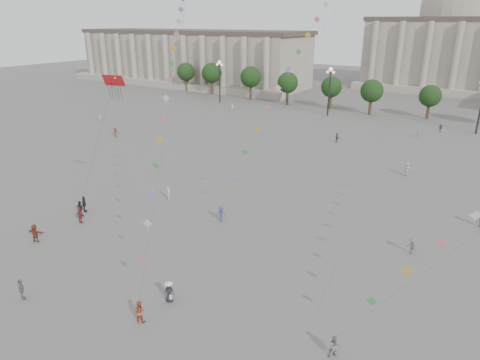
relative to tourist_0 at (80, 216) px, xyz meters
The scene contains 26 objects.
ground 16.45m from the tourist_0, 14.78° to the right, with size 360.00×360.00×0.00m, color #54514F.
hall_west 107.70m from the tourist_0, 123.39° to the left, with size 84.00×26.22×17.20m.
hall_central 126.74m from the tourist_0, 82.76° to the left, with size 48.30×34.30×35.50m.
tree_row 75.64m from the tourist_0, 77.86° to the left, with size 137.12×5.12×8.00m.
lamp_post_far_west 72.26m from the tourist_0, 113.87° to the left, with size 2.00×0.90×10.65m.
lamp_post_mid_west 66.14m from the tourist_0, 89.23° to the left, with size 2.00×0.90×10.65m.
person_crowd_0 68.49m from the tourist_0, 68.70° to the left, with size 0.94×0.39×1.61m, color #324B71.
person_crowd_1 50.49m from the tourist_0, 137.99° to the left, with size 0.80×0.63×1.66m, color silver.
person_crowd_2 35.95m from the tourist_0, 132.77° to the left, with size 1.18×0.68×1.83m, color maroon.
person_crowd_4 61.02m from the tourist_0, 68.59° to the left, with size 1.41×0.45×1.52m, color silver.
person_crowd_6 33.46m from the tourist_0, 22.19° to the left, with size 1.02×0.59×1.58m, color #5E5D62.
person_crowd_7 42.79m from the tourist_0, 53.53° to the left, with size 1.79×0.57×1.93m, color silver.
person_crowd_10 61.01m from the tourist_0, 108.82° to the left, with size 0.68×0.45×1.86m, color #B9B8B4.
person_crowd_12 46.95m from the tourist_0, 76.58° to the left, with size 1.54×0.49×1.66m, color #5B5C60.
person_crowd_13 10.53m from the tourist_0, 70.36° to the left, with size 0.58×0.38×1.59m, color silver.
tourist_0 is the anchor object (origin of this frame).
tourist_1 2.89m from the tourist_0, 134.13° to the left, with size 1.11×0.46×1.89m, color black.
tourist_2 5.05m from the tourist_0, 92.67° to the right, with size 1.72×0.55×1.85m, color brown.
tourist_3 13.25m from the tourist_0, 56.40° to the right, with size 1.03×0.43×1.76m, color slate.
tourist_4 1.86m from the tourist_0, 142.44° to the left, with size 1.04×0.43×1.77m, color black.
kite_flyer_0 18.65m from the tourist_0, 25.15° to the right, with size 0.83×0.65×1.71m, color #9E432B.
kite_flyer_1 14.95m from the tourist_0, 34.85° to the left, with size 1.11×0.64×1.72m, color navy.
kite_flyer_2 30.05m from the tourist_0, ahead, with size 0.76×0.59×1.56m, color slate.
hat_person 17.81m from the tourist_0, 16.29° to the right, with size 0.93×0.79×1.69m.
dragon_kite 14.60m from the tourist_0, 20.54° to the left, with size 3.72×1.45×14.63m.
kite_train_west 28.31m from the tourist_0, 91.04° to the left, with size 32.83×49.78×71.69m.
Camera 1 is at (20.85, -20.90, 20.38)m, focal length 32.00 mm.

